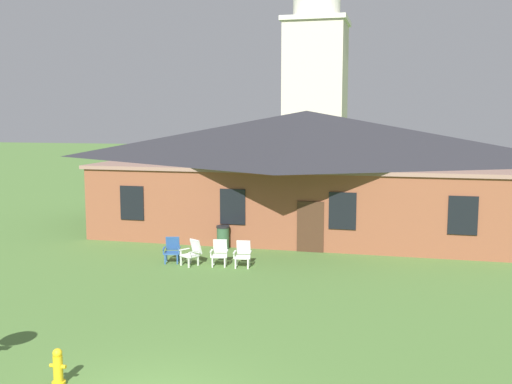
{
  "coord_description": "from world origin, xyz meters",
  "views": [
    {
      "loc": [
        4.54,
        -9.59,
        5.54
      ],
      "look_at": [
        0.06,
        8.58,
        3.13
      ],
      "focal_mm": 41.57,
      "sensor_mm": 36.0,
      "label": 1
    }
  ],
  "objects_px": {
    "lawn_chair_left_end": "(220,252)",
    "trash_bin": "(223,237)",
    "lawn_chair_near_door": "(192,252)",
    "fire_hydrant": "(58,368)",
    "lawn_chair_by_porch": "(172,249)",
    "lawn_chair_middle": "(243,253)"
  },
  "relations": [
    {
      "from": "lawn_chair_left_end",
      "to": "trash_bin",
      "type": "bearing_deg",
      "value": 104.43
    },
    {
      "from": "lawn_chair_near_door",
      "to": "fire_hydrant",
      "type": "bearing_deg",
      "value": -85.86
    },
    {
      "from": "lawn_chair_by_porch",
      "to": "lawn_chair_near_door",
      "type": "height_order",
      "value": "same"
    },
    {
      "from": "lawn_chair_middle",
      "to": "fire_hydrant",
      "type": "bearing_deg",
      "value": -96.5
    },
    {
      "from": "lawn_chair_near_door",
      "to": "trash_bin",
      "type": "distance_m",
      "value": 2.94
    },
    {
      "from": "trash_bin",
      "to": "lawn_chair_left_end",
      "type": "bearing_deg",
      "value": -75.57
    },
    {
      "from": "lawn_chair_by_porch",
      "to": "lawn_chair_left_end",
      "type": "bearing_deg",
      "value": -1.04
    },
    {
      "from": "lawn_chair_left_end",
      "to": "trash_bin",
      "type": "relative_size",
      "value": 0.98
    },
    {
      "from": "lawn_chair_middle",
      "to": "trash_bin",
      "type": "bearing_deg",
      "value": 120.67
    },
    {
      "from": "lawn_chair_left_end",
      "to": "lawn_chair_by_porch",
      "type": "bearing_deg",
      "value": 178.96
    },
    {
      "from": "trash_bin",
      "to": "fire_hydrant",
      "type": "bearing_deg",
      "value": -88.18
    },
    {
      "from": "lawn_chair_left_end",
      "to": "lawn_chair_middle",
      "type": "xyz_separation_m",
      "value": [
        0.9,
        0.02,
        0.0
      ]
    },
    {
      "from": "fire_hydrant",
      "to": "lawn_chair_middle",
      "type": "bearing_deg",
      "value": 83.5
    },
    {
      "from": "lawn_chair_near_door",
      "to": "fire_hydrant",
      "type": "xyz_separation_m",
      "value": [
        0.73,
        -10.09,
        -0.12
      ]
    },
    {
      "from": "lawn_chair_left_end",
      "to": "fire_hydrant",
      "type": "bearing_deg",
      "value": -91.57
    },
    {
      "from": "lawn_chair_near_door",
      "to": "trash_bin",
      "type": "bearing_deg",
      "value": 83.82
    },
    {
      "from": "lawn_chair_by_porch",
      "to": "trash_bin",
      "type": "distance_m",
      "value": 2.93
    },
    {
      "from": "lawn_chair_by_porch",
      "to": "trash_bin",
      "type": "xyz_separation_m",
      "value": [
        1.21,
        2.67,
        -0.0
      ]
    },
    {
      "from": "lawn_chair_left_end",
      "to": "fire_hydrant",
      "type": "height_order",
      "value": "lawn_chair_left_end"
    },
    {
      "from": "trash_bin",
      "to": "lawn_chair_by_porch",
      "type": "bearing_deg",
      "value": -114.36
    },
    {
      "from": "lawn_chair_middle",
      "to": "trash_bin",
      "type": "xyz_separation_m",
      "value": [
        -1.59,
        2.68,
        -0.0
      ]
    },
    {
      "from": "lawn_chair_by_porch",
      "to": "lawn_chair_left_end",
      "type": "distance_m",
      "value": 1.9
    }
  ]
}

